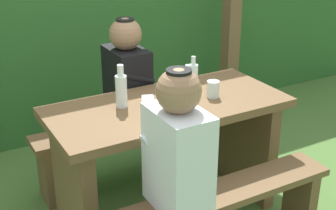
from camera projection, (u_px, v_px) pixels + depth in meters
The scene contains 11 objects.
hedge_backdrop at pixel (66, 23), 4.19m from camera, with size 6.40×0.96×1.72m, color #2D5F29.
pergola_post_right at pixel (232, 15), 4.03m from camera, with size 0.12×0.12×1.91m, color brown.
picnic_table at pixel (168, 141), 2.85m from camera, with size 1.40×0.64×0.77m.
bench_far at pixel (132, 137), 3.33m from camera, with size 1.40×0.24×0.45m.
person_white_shirt at pixel (178, 147), 2.23m from camera, with size 0.25×0.35×0.72m.
person_black_coat at pixel (127, 76), 3.14m from camera, with size 0.25×0.35×0.72m.
drinking_glass at pixel (213, 89), 2.82m from camera, with size 0.08×0.08×0.10m, color silver.
bottle_left at pixel (188, 89), 2.68m from camera, with size 0.06×0.06×0.24m.
bottle_right at pixel (121, 90), 2.66m from camera, with size 0.07×0.07×0.25m.
bottle_center at pixel (193, 77), 2.90m from camera, with size 0.06×0.06×0.22m.
cell_phone at pixel (148, 100), 2.78m from camera, with size 0.07×0.14×0.01m, color silver.
Camera 1 is at (-1.24, -2.21, 1.84)m, focal length 50.78 mm.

